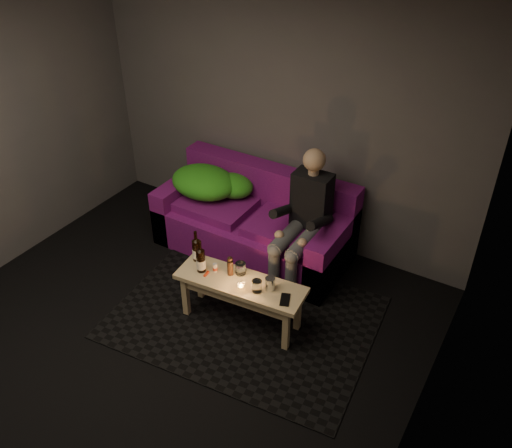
% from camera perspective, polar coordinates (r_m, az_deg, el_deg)
% --- Properties ---
extents(floor, '(4.50, 4.50, 0.00)m').
position_cam_1_polar(floor, '(4.54, -12.20, -14.35)').
color(floor, black).
rests_on(floor, ground).
extents(room, '(4.50, 4.50, 4.50)m').
position_cam_1_polar(room, '(3.80, -10.50, 6.95)').
color(room, silver).
rests_on(room, ground).
extents(rug, '(2.34, 1.80, 0.01)m').
position_cam_1_polar(rug, '(4.81, -1.25, -9.75)').
color(rug, black).
rests_on(rug, floor).
extents(sofa, '(1.91, 0.86, 0.82)m').
position_cam_1_polar(sofa, '(5.42, -0.06, 0.02)').
color(sofa, '#5B0D62').
rests_on(sofa, floor).
extents(green_blanket, '(0.84, 0.57, 0.29)m').
position_cam_1_polar(green_blanket, '(5.50, -4.90, 4.37)').
color(green_blanket, green).
rests_on(green_blanket, sofa).
extents(person, '(0.34, 0.79, 1.28)m').
position_cam_1_polar(person, '(4.87, 4.99, 0.64)').
color(person, black).
rests_on(person, sofa).
extents(coffee_table, '(1.13, 0.45, 0.45)m').
position_cam_1_polar(coffee_table, '(4.54, -1.65, -6.81)').
color(coffee_table, '#D3B87B').
rests_on(coffee_table, rug).
extents(beer_bottle_a, '(0.07, 0.07, 0.30)m').
position_cam_1_polar(beer_bottle_a, '(4.67, -6.28, -2.69)').
color(beer_bottle_a, black).
rests_on(beer_bottle_a, coffee_table).
extents(beer_bottle_b, '(0.08, 0.08, 0.31)m').
position_cam_1_polar(beer_bottle_b, '(4.54, -5.83, -3.79)').
color(beer_bottle_b, black).
rests_on(beer_bottle_b, coffee_table).
extents(salt_shaker, '(0.05, 0.05, 0.08)m').
position_cam_1_polar(salt_shaker, '(4.57, -4.33, -4.59)').
color(salt_shaker, silver).
rests_on(salt_shaker, coffee_table).
extents(pepper_mill, '(0.06, 0.06, 0.14)m').
position_cam_1_polar(pepper_mill, '(4.51, -2.73, -4.63)').
color(pepper_mill, black).
rests_on(pepper_mill, coffee_table).
extents(tumbler_back, '(0.10, 0.10, 0.11)m').
position_cam_1_polar(tumbler_back, '(4.53, -1.64, -4.70)').
color(tumbler_back, white).
rests_on(tumbler_back, coffee_table).
extents(tealight, '(0.07, 0.07, 0.05)m').
position_cam_1_polar(tealight, '(4.39, -1.60, -6.63)').
color(tealight, white).
rests_on(tealight, coffee_table).
extents(tumbler_front, '(0.11, 0.11, 0.10)m').
position_cam_1_polar(tumbler_front, '(4.36, 0.08, -6.55)').
color(tumbler_front, white).
rests_on(tumbler_front, coffee_table).
extents(steel_cup, '(0.10, 0.10, 0.11)m').
position_cam_1_polar(steel_cup, '(4.37, 1.49, -6.29)').
color(steel_cup, silver).
rests_on(steel_cup, coffee_table).
extents(smartphone, '(0.12, 0.16, 0.01)m').
position_cam_1_polar(smartphone, '(4.31, 3.07, -7.96)').
color(smartphone, black).
rests_on(smartphone, coffee_table).
extents(red_lighter, '(0.03, 0.07, 0.01)m').
position_cam_1_polar(red_lighter, '(4.56, -5.25, -5.25)').
color(red_lighter, red).
rests_on(red_lighter, coffee_table).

